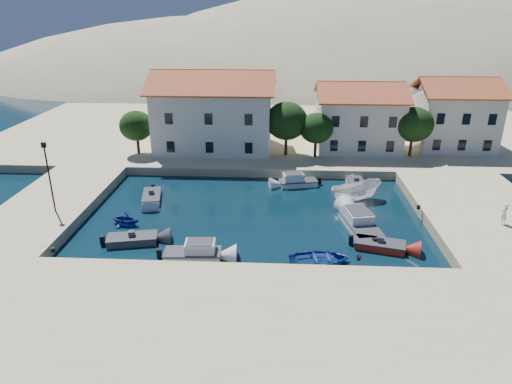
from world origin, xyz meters
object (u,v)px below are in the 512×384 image
(pedestrian, at_px, (504,214))
(cabin_cruiser_south, at_px, (193,253))
(building_mid, at_px, (359,115))
(rowboat_south, at_px, (320,263))
(cabin_cruiser_east, at_px, (360,224))
(lamppost, at_px, (48,170))
(boat_east, at_px, (355,201))
(building_left, at_px, (214,110))
(building_right, at_px, (454,113))

(pedestrian, bearing_deg, cabin_cruiser_south, -18.93)
(building_mid, xyz_separation_m, rowboat_south, (-6.63, -27.08, -5.22))
(rowboat_south, bearing_deg, cabin_cruiser_east, -42.43)
(lamppost, bearing_deg, pedestrian, -1.01)
(lamppost, xyz_separation_m, rowboat_south, (22.87, -6.08, -4.75))
(building_mid, height_order, cabin_cruiser_south, building_mid)
(cabin_cruiser_south, bearing_deg, pedestrian, 8.87)
(lamppost, xyz_separation_m, boat_east, (27.24, 5.92, -4.75))
(cabin_cruiser_east, height_order, pedestrian, pedestrian)
(building_left, height_order, building_mid, building_left)
(building_mid, relative_size, cabin_cruiser_south, 2.40)
(building_left, bearing_deg, rowboat_south, -66.44)
(cabin_cruiser_east, distance_m, boat_east, 6.18)
(building_left, bearing_deg, building_mid, 3.18)
(building_mid, relative_size, pedestrian, 5.76)
(rowboat_south, distance_m, boat_east, 12.77)
(rowboat_south, relative_size, cabin_cruiser_east, 0.76)
(pedestrian, bearing_deg, building_mid, -98.64)
(building_left, xyz_separation_m, pedestrian, (26.81, -20.67, -4.02))
(lamppost, distance_m, pedestrian, 38.42)
(building_left, relative_size, rowboat_south, 3.25)
(building_right, relative_size, rowboat_south, 2.09)
(cabin_cruiser_south, distance_m, boat_east, 18.29)
(cabin_cruiser_south, distance_m, rowboat_south, 9.57)
(building_left, distance_m, pedestrian, 34.10)
(building_mid, distance_m, building_right, 12.04)
(building_mid, xyz_separation_m, boat_east, (-2.26, -15.08, -5.22))
(rowboat_south, relative_size, boat_east, 0.82)
(boat_east, bearing_deg, cabin_cruiser_east, 151.39)
(building_mid, bearing_deg, cabin_cruiser_east, -97.31)
(cabin_cruiser_east, xyz_separation_m, boat_east, (0.46, 6.14, -0.48))
(building_left, relative_size, cabin_cruiser_south, 3.36)
(lamppost, height_order, pedestrian, lamppost)
(lamppost, bearing_deg, boat_east, 12.27)
(building_mid, bearing_deg, lamppost, -144.55)
(building_right, distance_m, cabin_cruiser_east, 27.12)
(cabin_cruiser_south, relative_size, boat_east, 0.79)
(building_mid, bearing_deg, boat_east, -98.53)
(building_left, bearing_deg, cabin_cruiser_east, -52.93)
(building_right, height_order, rowboat_south, building_right)
(cabin_cruiser_east, bearing_deg, boat_east, -14.89)
(boat_east, bearing_deg, rowboat_south, 135.69)
(cabin_cruiser_south, bearing_deg, building_mid, 56.00)
(building_right, bearing_deg, building_mid, -175.24)
(rowboat_south, xyz_separation_m, cabin_cruiser_east, (3.91, 5.86, 0.48))
(cabin_cruiser_south, bearing_deg, building_left, 91.02)
(building_mid, height_order, cabin_cruiser_east, building_mid)
(lamppost, bearing_deg, rowboat_south, -14.88)
(cabin_cruiser_south, xyz_separation_m, boat_east, (13.93, 11.84, -0.48))
(boat_east, height_order, pedestrian, pedestrian)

